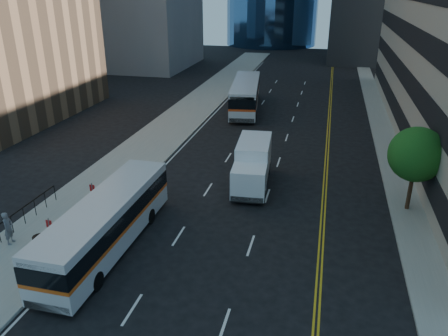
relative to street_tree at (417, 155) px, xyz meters
The scene contains 9 objects.
ground 12.58m from the street_tree, 138.37° to the right, with size 160.00×160.00×0.00m, color black.
sidewalk_west 26.11m from the street_tree, 138.92° to the left, with size 5.00×90.00×0.15m, color gray.
sidewalk_east 17.37m from the street_tree, 90.00° to the left, with size 2.00×90.00×0.15m, color gray.
street_tree is the anchor object (origin of this frame).
bus_front 17.62m from the street_tree, 153.11° to the right, with size 2.43×10.76×2.77m.
bus_rear 24.71m from the street_tree, 124.34° to the left, with size 4.20×12.32×3.11m.
box_truck 10.07m from the street_tree, behind, with size 2.58×6.32×2.96m.
trash_can 21.03m from the street_tree, 153.18° to the right, with size 0.66×0.66×0.99m, color black.
pedestrian 22.71m from the street_tree, 156.71° to the right, with size 0.65×0.43×1.79m, color slate.
Camera 1 is at (3.71, -17.32, 12.68)m, focal length 35.00 mm.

